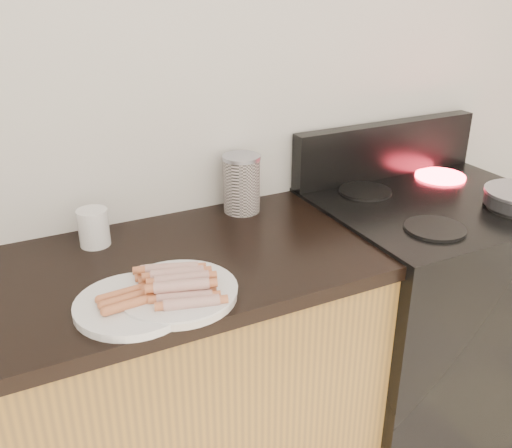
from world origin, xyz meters
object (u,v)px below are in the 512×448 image
side_plate (133,305)px  canister (242,184)px  stove (421,316)px  mug (94,228)px  main_plate (178,294)px

side_plate → canister: 0.63m
stove → side_plate: bearing=-171.3°
canister → mug: bearing=-175.8°
side_plate → canister: bearing=40.8°
main_plate → canister: bearing=48.2°
stove → mug: (-1.08, 0.21, 0.50)m
stove → mug: size_ratio=8.53×
stove → mug: bearing=169.2°
canister → mug: 0.48m
stove → main_plate: size_ratio=3.20×
canister → main_plate: bearing=-131.8°
stove → main_plate: 1.08m
stove → side_plate: side_plate is taller
main_plate → side_plate: 0.11m
main_plate → stove: bearing=9.7°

